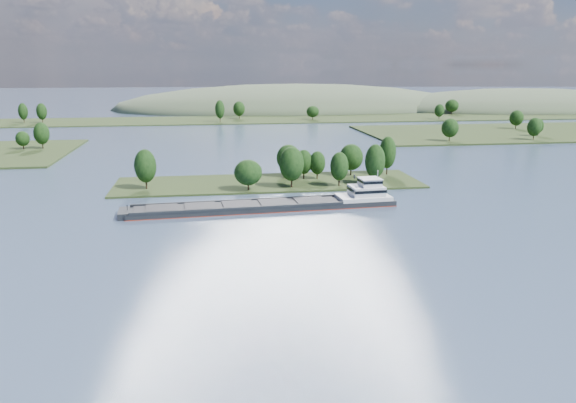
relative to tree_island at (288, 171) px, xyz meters
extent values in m
plane|color=#394B63|center=(-6.25, -59.03, -4.15)|extent=(1800.00, 1800.00, 0.00)
cube|color=#233116|center=(-6.25, 0.97, -4.15)|extent=(100.00, 30.00, 1.20)
cylinder|color=black|center=(15.29, -8.65, -1.76)|extent=(0.50, 0.50, 3.58)
ellipsoid|color=black|center=(15.29, -8.65, 2.79)|extent=(5.94, 5.94, 9.21)
cylinder|color=black|center=(1.76, 10.07, -1.75)|extent=(0.50, 0.50, 3.60)
ellipsoid|color=black|center=(1.76, 10.07, 2.83)|extent=(8.41, 8.41, 9.27)
cylinder|color=black|center=(-0.02, -8.35, -1.44)|extent=(0.50, 0.50, 4.21)
ellipsoid|color=black|center=(-0.02, -8.35, 3.91)|extent=(7.88, 7.88, 10.84)
cylinder|color=black|center=(6.19, 4.59, -1.92)|extent=(0.50, 0.50, 3.25)
ellipsoid|color=black|center=(6.19, 4.59, 2.21)|extent=(5.81, 5.81, 8.36)
cylinder|color=black|center=(-13.86, -10.37, -2.00)|extent=(0.50, 0.50, 3.11)
ellipsoid|color=black|center=(-13.86, -10.37, 1.95)|extent=(8.71, 8.71, 7.99)
cylinder|color=black|center=(-45.21, -4.09, -1.51)|extent=(0.50, 0.50, 4.09)
ellipsoid|color=black|center=(-45.21, -4.09, 3.69)|extent=(6.83, 6.83, 10.51)
cylinder|color=black|center=(10.70, 3.90, -2.00)|extent=(0.50, 0.50, 3.10)
ellipsoid|color=black|center=(10.70, 3.90, 1.93)|extent=(5.52, 5.52, 7.96)
cylinder|color=black|center=(36.50, 7.67, -1.33)|extent=(0.50, 0.50, 4.43)
ellipsoid|color=black|center=(36.50, 7.67, 4.30)|extent=(5.94, 5.94, 11.39)
cylinder|color=black|center=(27.12, -8.15, -1.40)|extent=(0.50, 0.50, 4.30)
ellipsoid|color=black|center=(27.12, -8.15, 4.07)|extent=(6.53, 6.53, 11.07)
cylinder|color=black|center=(23.54, 8.05, -1.74)|extent=(0.50, 0.50, 3.61)
ellipsoid|color=black|center=(23.54, 8.05, 2.85)|extent=(8.30, 8.30, 9.29)
cylinder|color=black|center=(-100.58, 90.43, -1.38)|extent=(0.50, 0.50, 3.94)
ellipsoid|color=black|center=(-100.58, 90.43, 3.63)|extent=(7.05, 7.05, 10.13)
cylinder|color=black|center=(-108.80, 89.70, -2.00)|extent=(0.50, 0.50, 2.69)
ellipsoid|color=black|center=(-108.80, 89.70, 1.42)|extent=(6.15, 6.15, 6.92)
cylinder|color=black|center=(95.58, 87.81, -1.49)|extent=(0.50, 0.50, 3.73)
ellipsoid|color=black|center=(95.58, 87.81, 3.25)|extent=(8.53, 8.53, 9.58)
cylinder|color=black|center=(140.53, 86.31, -1.50)|extent=(0.50, 0.50, 3.70)
ellipsoid|color=black|center=(140.53, 86.31, 3.20)|extent=(7.22, 7.22, 9.51)
cylinder|color=black|center=(151.42, 100.28, -1.82)|extent=(0.50, 0.50, 3.05)
ellipsoid|color=black|center=(151.42, 100.28, 2.06)|extent=(5.91, 5.91, 7.85)
cylinder|color=black|center=(158.87, 135.05, -1.52)|extent=(0.50, 0.50, 3.65)
ellipsoid|color=black|center=(158.87, 135.05, 3.12)|extent=(8.26, 8.26, 9.39)
cube|color=#233116|center=(-6.25, 220.97, -4.15)|extent=(900.00, 60.00, 1.20)
cylinder|color=black|center=(-145.65, 217.73, -1.41)|extent=(0.50, 0.50, 4.27)
ellipsoid|color=black|center=(-145.65, 217.73, 4.02)|extent=(6.16, 6.16, 10.98)
cylinder|color=black|center=(138.23, 200.65, -1.80)|extent=(0.50, 0.50, 3.50)
ellipsoid|color=black|center=(138.23, 200.65, 2.65)|extent=(6.83, 6.83, 9.00)
cylinder|color=black|center=(-1.88, 224.90, -1.51)|extent=(0.50, 0.50, 4.07)
ellipsoid|color=black|center=(-1.88, 224.90, 3.66)|extent=(8.44, 8.44, 10.47)
cylinder|color=black|center=(164.60, 238.27, -1.65)|extent=(0.50, 0.50, 3.80)
ellipsoid|color=black|center=(164.60, 238.27, 3.18)|extent=(10.33, 10.33, 9.77)
cylinder|color=black|center=(-133.35, 215.72, -1.42)|extent=(0.50, 0.50, 4.27)
ellipsoid|color=black|center=(-133.35, 215.72, 4.01)|extent=(6.82, 6.82, 10.97)
cylinder|color=black|center=(49.24, 212.36, -1.98)|extent=(0.50, 0.50, 3.15)
ellipsoid|color=black|center=(49.24, 212.36, 2.02)|extent=(9.05, 9.05, 8.09)
cylinder|color=black|center=(-16.06, 204.29, -1.15)|extent=(0.50, 0.50, 4.80)
ellipsoid|color=black|center=(-16.06, 204.29, 4.96)|extent=(6.35, 6.35, 12.35)
ellipsoid|color=#415037|center=(253.75, 290.97, -4.15)|extent=(260.00, 140.00, 36.00)
ellipsoid|color=#415037|center=(53.75, 320.97, -4.15)|extent=(320.00, 160.00, 44.00)
cube|color=black|center=(-11.21, -32.58, -3.69)|extent=(73.34, 13.91, 2.00)
cube|color=maroon|center=(-11.21, -32.58, -4.10)|extent=(73.53, 14.11, 0.23)
cube|color=black|center=(-18.78, -28.61, -2.42)|extent=(56.40, 4.10, 0.73)
cube|color=black|center=(-18.19, -37.52, -2.42)|extent=(56.40, 4.10, 0.73)
cube|color=black|center=(-18.48, -33.07, -2.55)|extent=(55.09, 11.80, 0.27)
cube|color=black|center=(-38.49, -34.39, -2.28)|extent=(8.68, 8.00, 0.32)
cube|color=black|center=(-28.49, -33.73, -2.28)|extent=(8.68, 8.00, 0.32)
cube|color=black|center=(-18.48, -33.07, -2.28)|extent=(8.68, 8.00, 0.32)
cube|color=black|center=(-8.48, -32.40, -2.28)|extent=(8.68, 8.00, 0.32)
cube|color=black|center=(1.52, -31.74, -2.28)|extent=(8.68, 8.00, 0.32)
cube|color=black|center=(-48.03, -35.02, -3.33)|extent=(3.27, 8.36, 1.82)
cylinder|color=black|center=(-47.12, -34.96, -2.05)|extent=(0.23, 0.23, 2.00)
cube|color=silver|center=(16.98, -30.72, -2.14)|extent=(15.13, 9.69, 1.09)
cube|color=silver|center=(17.88, -30.66, -0.32)|extent=(9.57, 7.88, 2.73)
cube|color=black|center=(17.88, -30.66, 0.04)|extent=(9.77, 8.07, 0.82)
cube|color=silver|center=(18.79, -30.59, 2.05)|extent=(5.82, 5.82, 2.00)
cube|color=black|center=(18.79, -30.59, 2.41)|extent=(6.01, 6.01, 0.73)
cube|color=silver|center=(18.79, -30.59, 3.14)|extent=(6.20, 6.20, 0.18)
cylinder|color=silver|center=(21.07, -30.44, 4.23)|extent=(0.19, 0.19, 2.37)
cylinder|color=black|center=(14.98, -28.11, 3.32)|extent=(0.48, 0.48, 1.09)
camera|label=1|loc=(-26.60, -179.81, 34.15)|focal=35.00mm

